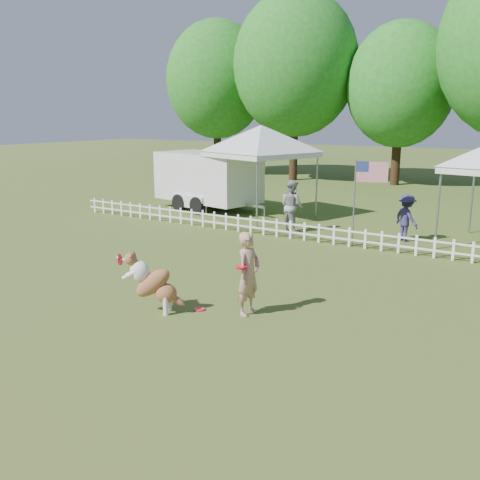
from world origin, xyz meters
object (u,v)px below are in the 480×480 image
at_px(dog, 154,283).
at_px(spectator_a, 292,206).
at_px(handler, 249,274).
at_px(canopy_tent_left, 261,172).
at_px(cargo_trailer, 208,181).
at_px(spectator_b, 406,218).
at_px(frisbee_on_turf, 200,309).
at_px(flag_pole, 354,203).

height_order(dog, spectator_a, spectator_a).
bearing_deg(spectator_a, handler, 132.64).
height_order(handler, spectator_a, spectator_a).
distance_m(handler, dog, 1.91).
bearing_deg(canopy_tent_left, cargo_trailer, -165.53).
bearing_deg(spectator_a, spectator_b, -148.30).
bearing_deg(frisbee_on_turf, canopy_tent_left, 113.52).
xyz_separation_m(dog, flag_pole, (1.29, 7.63, 0.69)).
height_order(handler, canopy_tent_left, canopy_tent_left).
distance_m(spectator_a, spectator_b, 3.78).
relative_size(cargo_trailer, spectator_b, 3.71).
height_order(cargo_trailer, spectator_a, cargo_trailer).
bearing_deg(flag_pole, canopy_tent_left, 129.45).
distance_m(handler, cargo_trailer, 12.42).
relative_size(dog, spectator_a, 0.70).
bearing_deg(canopy_tent_left, spectator_b, 6.26).
xyz_separation_m(handler, canopy_tent_left, (-5.21, 9.41, 0.89)).
xyz_separation_m(dog, cargo_trailer, (-6.25, 10.54, 0.59)).
relative_size(flag_pole, spectator_a, 1.48).
height_order(handler, cargo_trailer, cargo_trailer).
height_order(flag_pole, spectator_b, flag_pole).
bearing_deg(flag_pole, dog, -120.81).
bearing_deg(flag_pole, spectator_b, 28.95).
distance_m(dog, canopy_tent_left, 11.02).
relative_size(dog, canopy_tent_left, 0.36).
height_order(handler, flag_pole, flag_pole).
relative_size(cargo_trailer, spectator_a, 3.12).
bearing_deg(dog, frisbee_on_turf, 16.85).
bearing_deg(spectator_a, canopy_tent_left, -17.63).
bearing_deg(frisbee_on_turf, handler, 19.91).
bearing_deg(spectator_b, handler, 119.38).
bearing_deg(cargo_trailer, frisbee_on_turf, -44.37).
bearing_deg(canopy_tent_left, frisbee_on_turf, -48.30).
height_order(dog, frisbee_on_turf, dog).
xyz_separation_m(handler, spectator_b, (0.86, 8.13, -0.10)).
height_order(canopy_tent_left, spectator_b, canopy_tent_left).
xyz_separation_m(frisbee_on_turf, flag_pole, (0.61, 7.03, 1.30)).
xyz_separation_m(handler, dog, (-1.64, -0.95, -0.22)).
distance_m(frisbee_on_turf, canopy_tent_left, 10.78).
distance_m(flag_pole, spectator_b, 1.97).
distance_m(cargo_trailer, spectator_a, 5.47).
relative_size(frisbee_on_turf, cargo_trailer, 0.04).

